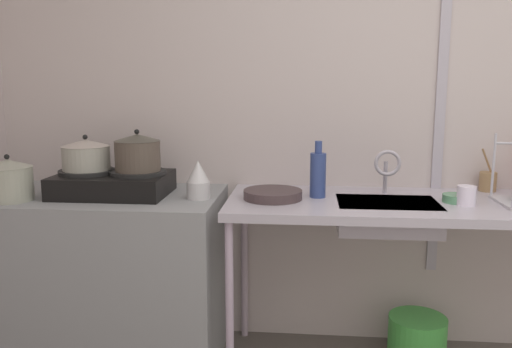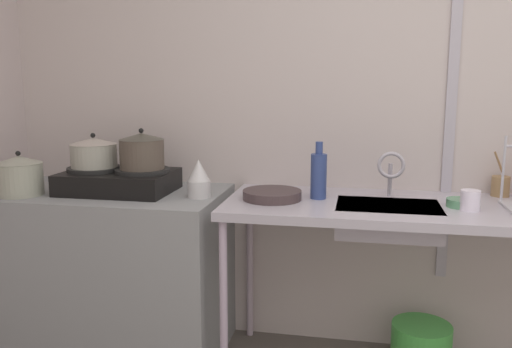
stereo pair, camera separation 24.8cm
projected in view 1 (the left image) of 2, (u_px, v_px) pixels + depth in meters
The scene contains 17 objects.
wall_back at pixel (443, 90), 2.70m from camera, with size 5.48×0.10×2.70m, color beige.
wall_metal_strip at pixel (443, 62), 2.62m from camera, with size 0.05×0.01×2.16m, color #AFA7B4.
counter_concrete at pixel (107, 277), 2.65m from camera, with size 1.14×0.64×0.85m, color gray.
counter_sink at pixel (402, 213), 2.45m from camera, with size 1.62×0.64×0.85m.
stove at pixel (113, 183), 2.56m from camera, with size 0.53×0.38×0.12m.
pot_on_left_burner at pixel (86, 155), 2.55m from camera, with size 0.23×0.23×0.17m.
pot_on_right_burner at pixel (138, 152), 2.52m from camera, with size 0.22×0.22×0.20m.
pot_beside_stove at pixel (9, 180), 2.43m from camera, with size 0.22×0.22×0.22m.
percolator at pixel (198, 180), 2.47m from camera, with size 0.11×0.11×0.18m.
sink_basin at pixel (387, 216), 2.43m from camera, with size 0.46×0.32×0.13m, color #AFA7B4.
faucet at pixel (387, 166), 2.53m from camera, with size 0.13×0.07×0.22m.
frying_pan at pixel (273, 194), 2.47m from camera, with size 0.28×0.28×0.04m, color #3F3032.
cup_by_rack at pixel (466, 196), 2.34m from camera, with size 0.08×0.08×0.09m, color white.
small_bowl_on_drainboard at pixel (456, 198), 2.41m from camera, with size 0.12×0.12×0.04m, color #5A976D.
bottle_by_sink at pixel (318, 174), 2.50m from camera, with size 0.08×0.08×0.27m.
utensil_jar at pixel (488, 181), 2.65m from camera, with size 0.08×0.08×0.22m.
bucket_on_floor at pixel (417, 341), 2.62m from camera, with size 0.28×0.28×0.25m, color green.
Camera 1 is at (-0.70, -0.93, 1.39)m, focal length 37.08 mm.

